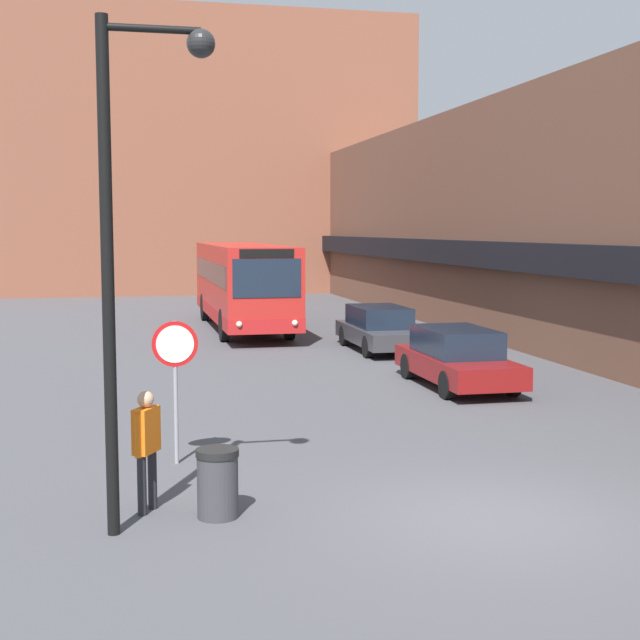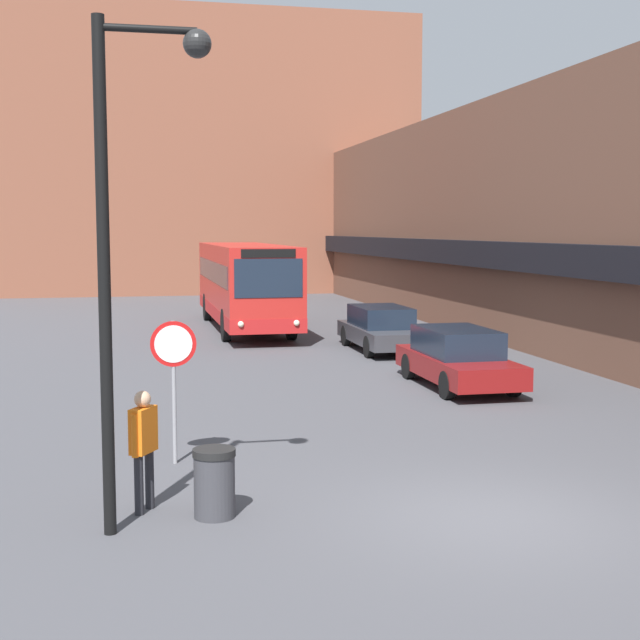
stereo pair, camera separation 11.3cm
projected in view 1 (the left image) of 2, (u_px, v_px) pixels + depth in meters
ground_plane at (495, 518)px, 12.12m from camera, size 160.00×160.00×0.00m
building_row_right at (485, 222)px, 37.15m from camera, size 5.50×60.00×8.46m
building_backdrop_far at (199, 156)px, 55.64m from camera, size 26.00×8.00×16.87m
city_bus at (243, 283)px, 34.73m from camera, size 2.60×12.05×3.31m
parked_car_front at (457, 358)px, 22.10m from camera, size 1.83×4.66×1.46m
parked_car_middle at (380, 328)px, 28.71m from camera, size 1.85×4.73×1.43m
stop_sign at (175, 361)px, 14.73m from camera, size 0.76×0.08×2.40m
street_lamp at (129, 220)px, 11.12m from camera, size 1.46×0.36×6.52m
pedestrian at (146, 440)px, 12.27m from camera, size 0.41×0.50×1.70m
trash_bin at (218, 483)px, 12.09m from camera, size 0.59×0.59×0.95m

